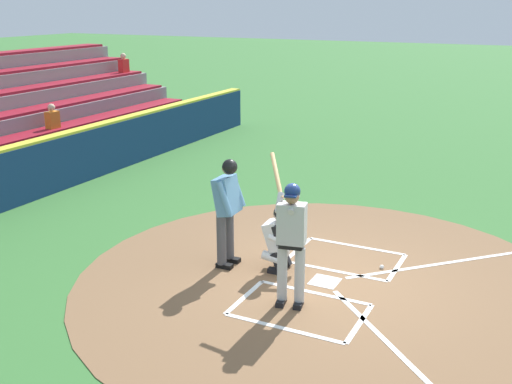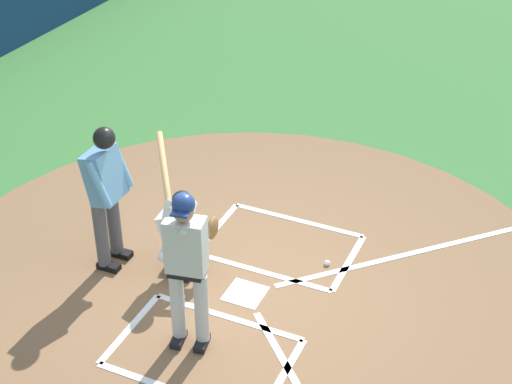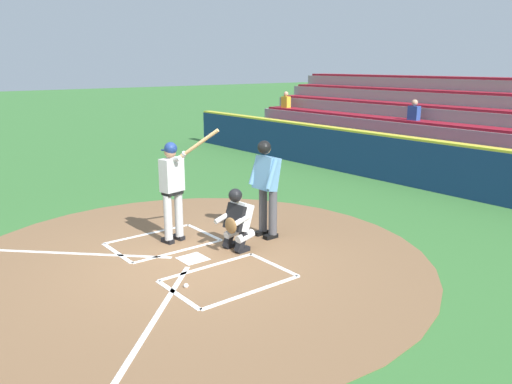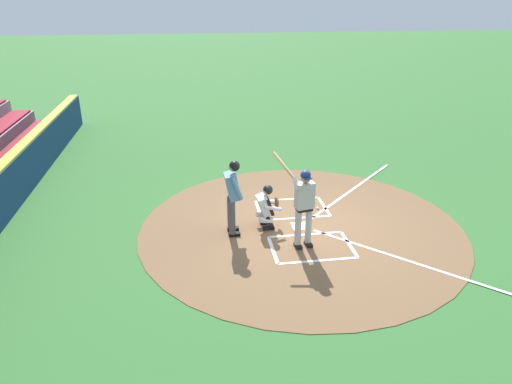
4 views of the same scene
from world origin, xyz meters
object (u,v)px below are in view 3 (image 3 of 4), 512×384
(catcher, at_px, (237,218))
(plate_umpire, at_px, (266,182))
(baseball, at_px, (186,286))
(batter, at_px, (173,185))

(catcher, distance_m, plate_umpire, 1.01)
(plate_umpire, xyz_separation_m, baseball, (-1.02, 2.38, -1.04))
(catcher, bearing_deg, baseball, 117.52)
(baseball, bearing_deg, batter, -25.35)
(batter, distance_m, plate_umpire, 1.72)
(batter, bearing_deg, baseball, 154.65)
(plate_umpire, height_order, baseball, plate_umpire)
(catcher, xyz_separation_m, plate_umpire, (0.22, -0.86, 0.49))
(plate_umpire, distance_m, baseball, 2.79)
(batter, xyz_separation_m, catcher, (-1.06, -0.65, -0.51))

